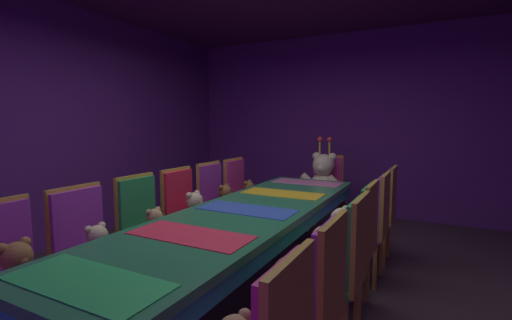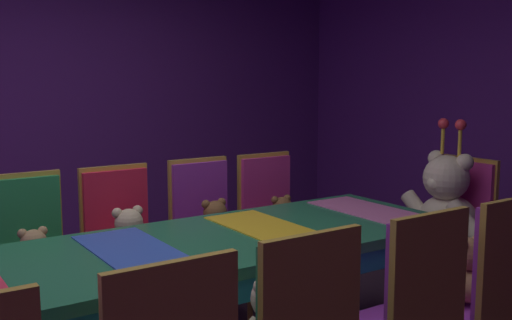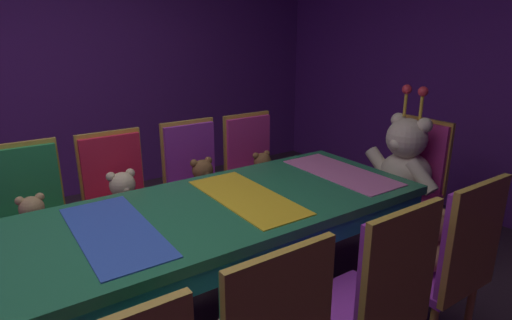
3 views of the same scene
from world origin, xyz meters
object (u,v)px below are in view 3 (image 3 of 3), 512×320
chair_left_2 (30,209)px  chair_left_5 (252,164)px  teddy_left_4 (203,182)px  throne_chair (416,171)px  teddy_left_2 (34,221)px  chair_right_5 (454,256)px  teddy_left_3 (124,199)px  chair_right_4 (381,292)px  teddy_right_3 (242,320)px  teddy_right_5 (427,244)px  teddy_left_5 (263,172)px  chair_left_3 (117,192)px  chair_left_4 (194,175)px  king_teddy_bear (403,161)px  banquet_table (116,248)px

chair_left_2 → chair_left_5: 1.56m
teddy_left_4 → throne_chair: 1.57m
teddy_left_2 → chair_right_5: chair_right_5 is taller
teddy_left_3 → chair_right_4: (1.54, 0.55, 0.00)m
teddy_left_4 → chair_right_5: 1.64m
teddy_right_3 → teddy_right_5: teddy_right_3 is taller
chair_left_5 → teddy_left_2: bearing=-85.7°
chair_left_5 → teddy_left_5: size_ratio=3.47×
chair_left_3 → chair_left_4: size_ratio=1.00×
teddy_left_5 → chair_right_5: bearing=0.0°
teddy_left_3 → chair_right_5: (1.55, 1.06, 0.00)m
throne_chair → king_teddy_bear: 0.20m
chair_left_4 → chair_left_5: (0.02, 0.49, 0.00)m
banquet_table → teddy_right_3: 0.72m
teddy_right_3 → chair_right_5: size_ratio=0.35×
chair_right_5 → teddy_left_5: bearing=0.0°
teddy_left_3 → chair_left_4: size_ratio=0.34×
chair_left_5 → throne_chair: 1.23m
chair_left_2 → chair_right_4: 2.01m
chair_left_2 → chair_left_3: bearing=88.0°
chair_left_3 → teddy_right_5: (1.55, 1.06, -0.00)m
chair_left_4 → throne_chair: size_ratio=1.00×
chair_right_4 → king_teddy_bear: 1.51m
chair_right_5 → throne_chair: 1.25m
chair_left_3 → throne_chair: size_ratio=1.00×
chair_left_5 → throne_chair: size_ratio=1.00×
chair_left_4 → throne_chair: (0.86, 1.40, 0.00)m
teddy_left_2 → chair_left_3: chair_left_3 is taller
teddy_left_4 → chair_left_2: bearing=-97.8°
chair_left_3 → teddy_left_4: (0.13, 0.56, -0.01)m
chair_left_3 → king_teddy_bear: (0.84, 1.80, 0.11)m
banquet_table → chair_left_5: bearing=122.5°
teddy_right_3 → teddy_right_5: bearing=-91.7°
teddy_left_4 → king_teddy_bear: bearing=60.0°
chair_left_2 → teddy_left_2: bearing=-0.0°
banquet_table → chair_left_3: size_ratio=3.39×
teddy_right_3 → chair_right_4: (0.17, 0.56, -0.00)m
teddy_left_3 → king_teddy_bear: size_ratio=0.43×
teddy_right_3 → teddy_right_5: size_ratio=1.03×
throne_chair → king_teddy_bear: (0.00, -0.16, 0.11)m
teddy_left_2 → chair_right_5: size_ratio=0.29×
teddy_right_5 → chair_right_5: bearing=180.0°
teddy_left_4 → chair_right_5: chair_right_5 is taller
teddy_left_2 → king_teddy_bear: size_ratio=0.36×
king_teddy_bear → chair_left_5: bearing=-48.3°
chair_left_2 → chair_left_5: (0.03, 1.56, 0.00)m
teddy_left_4 → teddy_right_3: size_ratio=0.91×
chair_left_2 → throne_chair: (0.86, 2.47, 0.00)m
chair_right_5 → throne_chair: same height
teddy_left_4 → chair_left_4: bearing=-180.0°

